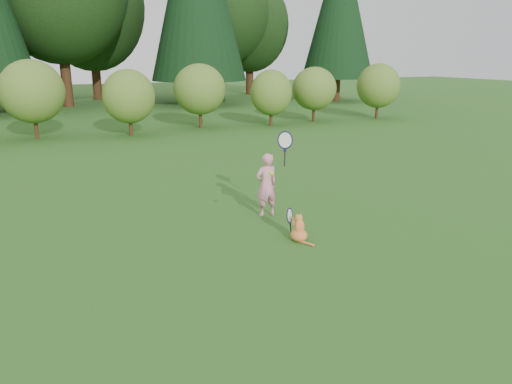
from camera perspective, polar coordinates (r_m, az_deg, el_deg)
name	(u,v)px	position (r m, az deg, el deg)	size (l,w,h in m)	color
ground	(265,247)	(8.18, 0.99, -6.25)	(100.00, 100.00, 0.00)	#205417
shrub_row	(124,98)	(20.22, -14.89, 10.32)	(28.00, 3.00, 2.80)	#517524
child	(267,183)	(9.54, 1.28, 0.99)	(0.69, 0.43, 1.84)	pink
cat	(299,227)	(8.39, 4.90, -3.97)	(0.35, 0.64, 0.65)	orange
tennis_ball	(271,173)	(7.97, 1.76, 2.16)	(0.08, 0.08, 0.08)	#ACC717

